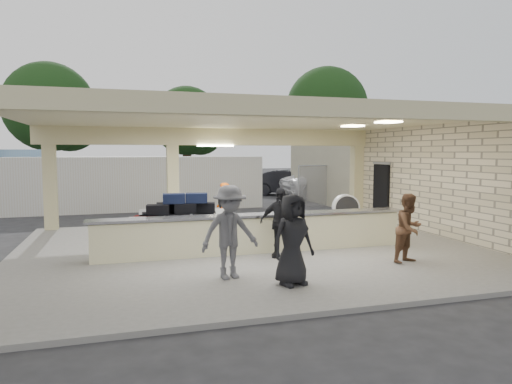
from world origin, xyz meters
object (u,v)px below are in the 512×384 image
object	(u,v)px
car_white_a	(330,184)
baggage_counter	(255,233)
luggage_cart	(179,219)
baggage_handler	(223,209)
passenger_d	(293,239)
car_dark	(289,183)
passenger_a	(409,228)
passenger_b	(280,223)
drum_fan	(346,208)
car_white_b	(388,182)
passenger_c	(230,232)
container_white	(140,183)

from	to	relation	value
car_white_a	baggage_counter	bearing A→B (deg)	144.76
luggage_cart	baggage_handler	size ratio (longest dim) A/B	1.69
passenger_d	baggage_counter	bearing A→B (deg)	74.09
car_dark	passenger_a	bearing A→B (deg)	-165.06
luggage_cart	passenger_a	world-z (taller)	passenger_a
baggage_counter	car_dark	distance (m)	16.65
passenger_d	car_dark	world-z (taller)	passenger_d
passenger_b	baggage_handler	bearing A→B (deg)	136.04
drum_fan	baggage_handler	xyz separation A→B (m)	(-4.74, -1.15, 0.25)
passenger_a	passenger_b	xyz separation A→B (m)	(-2.68, 1.36, 0.05)
passenger_b	passenger_d	distance (m)	2.31
passenger_b	car_white_b	xyz separation A→B (m)	(12.85, 15.31, -0.22)
drum_fan	passenger_c	bearing A→B (deg)	-123.94
baggage_handler	container_white	world-z (taller)	container_white
luggage_cart	baggage_handler	bearing A→B (deg)	52.80
drum_fan	container_white	distance (m)	9.91
car_white_a	car_white_b	world-z (taller)	car_white_a
baggage_handler	car_white_b	distance (m)	18.22
car_white_b	luggage_cart	bearing A→B (deg)	118.67
car_dark	drum_fan	bearing A→B (deg)	-164.22
passenger_b	car_white_b	world-z (taller)	passenger_b
passenger_d	passenger_c	bearing A→B (deg)	130.92
passenger_b	baggage_counter	bearing A→B (deg)	152.54
car_white_a	car_white_b	xyz separation A→B (m)	(4.68, 1.17, -0.08)
passenger_c	passenger_a	bearing A→B (deg)	-9.92
baggage_counter	car_white_a	xyz separation A→B (m)	(8.58, 13.41, 0.22)
baggage_counter	drum_fan	bearing A→B (deg)	38.86
luggage_cart	car_dark	world-z (taller)	same
passenger_b	car_white_a	bearing A→B (deg)	93.22
drum_fan	passenger_d	distance (m)	7.98
car_white_a	drum_fan	bearing A→B (deg)	154.51
baggage_counter	passenger_d	size ratio (longest dim) A/B	4.66
passenger_d	car_white_b	xyz separation A→B (m)	(13.39, 17.55, -0.25)
passenger_b	container_white	world-z (taller)	container_white
baggage_counter	passenger_c	world-z (taller)	passenger_c
baggage_handler	passenger_d	world-z (taller)	passenger_d
drum_fan	passenger_b	xyz separation A→B (m)	(-4.03, -4.30, 0.29)
baggage_counter	passenger_a	xyz separation A→B (m)	(3.09, -2.09, 0.32)
luggage_cart	baggage_handler	world-z (taller)	baggage_handler
container_white	baggage_counter	bearing A→B (deg)	-79.18
passenger_c	passenger_b	bearing A→B (deg)	31.20
passenger_a	car_white_b	distance (m)	19.53
luggage_cart	car_white_b	distance (m)	20.20
baggage_counter	passenger_c	bearing A→B (deg)	-118.45
luggage_cart	car_white_b	world-z (taller)	luggage_cart
car_white_a	container_white	world-z (taller)	container_white
passenger_c	car_white_b	distance (m)	22.15
car_white_a	car_dark	world-z (taller)	car_white_a
car_dark	luggage_cart	bearing A→B (deg)	175.70
baggage_handler	car_white_a	distance (m)	14.13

